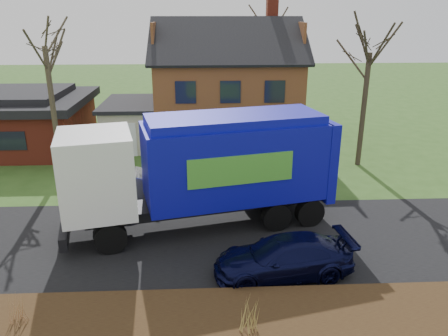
{
  "coord_description": "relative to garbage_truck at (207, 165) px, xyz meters",
  "views": [
    {
      "loc": [
        0.44,
        -15.1,
        8.48
      ],
      "look_at": [
        1.27,
        2.5,
        2.1
      ],
      "focal_mm": 35.0,
      "sensor_mm": 36.0,
      "label": 1
    }
  ],
  "objects": [
    {
      "name": "tree_front_east",
      "position": [
        8.84,
        7.21,
        4.71
      ],
      "size": [
        3.27,
        3.27,
        9.08
      ],
      "color": "#392F22",
      "rests_on": "ground"
    },
    {
      "name": "ranch_house",
      "position": [
        -12.53,
        11.66,
        -0.86
      ],
      "size": [
        9.8,
        8.2,
        3.7
      ],
      "color": "#983321",
      "rests_on": "ground"
    },
    {
      "name": "navy_wagon",
      "position": [
        2.5,
        -3.82,
        -1.99
      ],
      "size": [
        4.9,
        2.5,
        1.36
      ],
      "primitive_type": "imported",
      "rotation": [
        0.0,
        0.0,
        -1.44
      ],
      "color": "black",
      "rests_on": "ground"
    },
    {
      "name": "grass_clump_mid",
      "position": [
        1.05,
        -6.9,
        -1.88
      ],
      "size": [
        0.35,
        0.29,
        0.98
      ],
      "color": "#9F8846",
      "rests_on": "mulch_verge"
    },
    {
      "name": "mulch_verge",
      "position": [
        -0.53,
        -6.64,
        -2.52
      ],
      "size": [
        80.0,
        3.5,
        0.3
      ],
      "primitive_type": "cube",
      "color": "black",
      "rests_on": "ground"
    },
    {
      "name": "ground",
      "position": [
        -0.53,
        -1.34,
        -2.67
      ],
      "size": [
        120.0,
        120.0,
        0.0
      ],
      "primitive_type": "plane",
      "color": "#2E501A",
      "rests_on": "ground"
    },
    {
      "name": "grass_clump_west",
      "position": [
        -5.31,
        -6.22,
        -1.96
      ],
      "size": [
        0.32,
        0.26,
        0.83
      ],
      "color": "#A27347",
      "rests_on": "mulch_verge"
    },
    {
      "name": "silver_sedan",
      "position": [
        -3.33,
        2.64,
        -1.93
      ],
      "size": [
        4.69,
        2.34,
        1.48
      ],
      "primitive_type": "imported",
      "rotation": [
        0.0,
        0.0,
        1.75
      ],
      "color": "#9D9FA4",
      "rests_on": "ground"
    },
    {
      "name": "main_house",
      "position": [
        0.96,
        12.57,
        1.36
      ],
      "size": [
        12.95,
        8.95,
        9.26
      ],
      "color": "beige",
      "rests_on": "ground"
    },
    {
      "name": "tree_front_west",
      "position": [
        -8.04,
        6.65,
        5.11
      ],
      "size": [
        3.18,
        3.18,
        9.44
      ],
      "color": "#433A28",
      "rests_on": "ground"
    },
    {
      "name": "garbage_truck",
      "position": [
        0.0,
        0.0,
        0.0
      ],
      "size": [
        11.19,
        5.28,
        4.64
      ],
      "rotation": [
        0.0,
        0.0,
        0.23
      ],
      "color": "black",
      "rests_on": "ground"
    },
    {
      "name": "road",
      "position": [
        -0.53,
        -1.34,
        -2.66
      ],
      "size": [
        80.0,
        7.0,
        0.02
      ],
      "primitive_type": "cube",
      "color": "black",
      "rests_on": "ground"
    }
  ]
}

